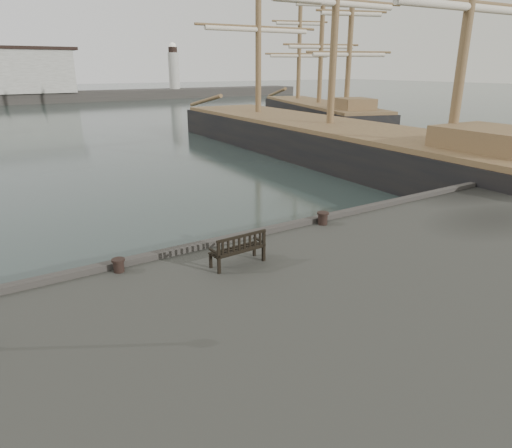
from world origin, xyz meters
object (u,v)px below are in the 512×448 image
Objects in this scene: bollard_left at (119,265)px; tall_ship_main at (329,148)px; bench at (238,255)px; tall_ship_far at (318,118)px; bollard_right at (323,218)px.

tall_ship_main reaches higher than bollard_left.
tall_ship_far reaches higher than bench.
bollard_left is (-2.97, 1.35, -0.11)m from bench.
tall_ship_far is at bearing 43.20° from bollard_left.
bench is at bearing -24.47° from bollard_left.
tall_ship_far is (35.35, 33.19, -0.95)m from bollard_left.
tall_ship_far is at bearing 44.35° from bench.
bollard_right is (7.28, 0.00, 0.03)m from bollard_left.
bench is at bearing -114.56° from tall_ship_far.
bollard_left is 48.50m from tall_ship_far.
bollard_right is 21.41m from tall_ship_main.
bollard_right is at bearing 14.94° from bench.
bollard_left is 7.28m from bollard_right.
tall_ship_main is (21.66, 15.82, -0.99)m from bollard_left.
bench is 0.06× the size of tall_ship_far.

